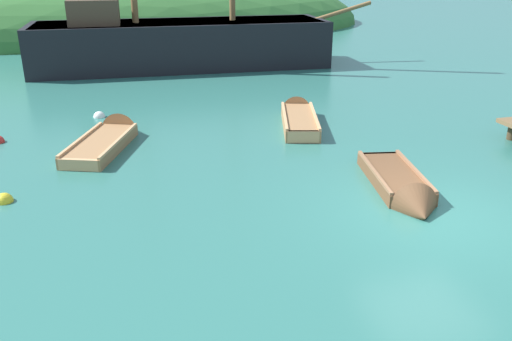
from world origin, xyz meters
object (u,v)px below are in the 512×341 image
(rowboat_outer_left, at_px, (402,189))
(rowboat_center, at_px, (298,118))
(sailing_ship, at_px, (179,49))
(rowboat_outer_right, at_px, (109,140))
(buoy_yellow, at_px, (4,202))
(buoy_white, at_px, (99,117))

(rowboat_outer_left, relative_size, rowboat_center, 0.88)
(sailing_ship, bearing_deg, rowboat_outer_right, -105.60)
(rowboat_outer_left, height_order, rowboat_outer_right, rowboat_outer_right)
(rowboat_outer_right, height_order, buoy_yellow, rowboat_outer_right)
(rowboat_outer_right, bearing_deg, rowboat_center, -63.85)
(sailing_ship, distance_m, rowboat_outer_left, 16.53)
(rowboat_outer_right, xyz_separation_m, rowboat_center, (5.98, 0.48, 0.03))
(rowboat_center, bearing_deg, rowboat_outer_left, -160.63)
(rowboat_center, bearing_deg, buoy_yellow, 131.52)
(sailing_ship, xyz_separation_m, buoy_white, (-3.89, -7.94, -0.86))
(sailing_ship, xyz_separation_m, buoy_yellow, (-6.00, -14.31, -0.86))
(sailing_ship, height_order, rowboat_center, sailing_ship)
(rowboat_center, distance_m, buoy_white, 6.68)
(rowboat_outer_left, bearing_deg, sailing_ship, -159.14)
(rowboat_center, bearing_deg, buoy_white, 84.94)
(rowboat_center, relative_size, buoy_white, 10.29)
(rowboat_center, relative_size, buoy_yellow, 10.03)
(buoy_yellow, bearing_deg, sailing_ship, 67.25)
(sailing_ship, relative_size, rowboat_outer_left, 4.67)
(rowboat_outer_right, bearing_deg, buoy_yellow, 167.43)
(sailing_ship, xyz_separation_m, rowboat_outer_left, (2.67, -16.29, -0.77))
(buoy_yellow, bearing_deg, rowboat_center, 25.40)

